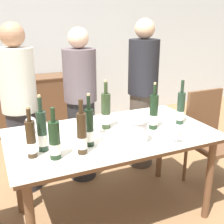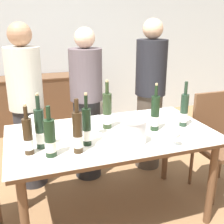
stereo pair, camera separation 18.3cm
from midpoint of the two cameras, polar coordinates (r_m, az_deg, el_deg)
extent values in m
plane|color=olive|center=(2.67, -2.09, -19.96)|extent=(12.00, 12.00, 0.00)
cube|color=silver|center=(4.65, -15.16, 14.64)|extent=(8.00, 0.10, 2.80)
cube|color=brown|center=(4.49, -17.30, 1.38)|extent=(1.54, 0.44, 0.81)
cube|color=brown|center=(4.39, -17.81, 6.56)|extent=(1.59, 0.46, 0.02)
cylinder|color=brown|center=(2.53, 17.12, -13.07)|extent=(0.06, 0.06, 0.74)
cylinder|color=brown|center=(2.65, -20.56, -12.00)|extent=(0.06, 0.06, 0.74)
cylinder|color=brown|center=(3.05, 8.02, -6.78)|extent=(0.06, 0.06, 0.74)
cube|color=brown|center=(2.28, -2.31, -4.90)|extent=(1.62, 0.90, 0.04)
cube|color=white|center=(2.27, -2.32, -4.41)|extent=(1.65, 0.93, 0.01)
cylinder|color=silver|center=(2.09, 2.34, -3.78)|extent=(0.18, 0.18, 0.18)
cylinder|color=silver|center=(2.05, 2.37, -1.58)|extent=(0.19, 0.19, 0.01)
cylinder|color=#332314|center=(1.91, -8.91, -4.45)|extent=(0.07, 0.07, 0.29)
cylinder|color=silver|center=(1.93, -8.82, -6.19)|extent=(0.07, 0.07, 0.08)
cylinder|color=#332314|center=(1.84, -9.20, 1.06)|extent=(0.03, 0.03, 0.09)
cylinder|color=#1E3323|center=(2.48, 11.74, 0.68)|extent=(0.07, 0.07, 0.28)
cylinder|color=silver|center=(2.49, 11.65, -0.67)|extent=(0.07, 0.07, 0.08)
cylinder|color=#1E3323|center=(2.42, 12.04, 5.06)|extent=(0.03, 0.03, 0.11)
cylinder|color=#332314|center=(1.94, -18.76, -5.36)|extent=(0.06, 0.06, 0.25)
cylinder|color=white|center=(1.97, -18.59, -6.85)|extent=(0.06, 0.06, 0.07)
cylinder|color=#332314|center=(1.89, -19.28, -0.63)|extent=(0.03, 0.03, 0.09)
cylinder|color=tan|center=(1.87, -19.44, 0.83)|extent=(0.02, 0.02, 0.02)
cylinder|color=black|center=(1.88, -14.36, -5.67)|extent=(0.07, 0.07, 0.26)
cylinder|color=silver|center=(1.91, -14.23, -7.22)|extent=(0.08, 0.08, 0.07)
cylinder|color=black|center=(1.82, -14.80, -0.60)|extent=(0.03, 0.03, 0.09)
cylinder|color=black|center=(2.33, 6.24, -0.07)|extent=(0.07, 0.07, 0.29)
cylinder|color=silver|center=(2.35, 6.19, -1.54)|extent=(0.07, 0.07, 0.08)
cylinder|color=black|center=(2.27, 6.41, 4.47)|extent=(0.03, 0.03, 0.09)
cylinder|color=tan|center=(2.26, 6.46, 5.77)|extent=(0.02, 0.02, 0.02)
cylinder|color=black|center=(2.02, -7.26, -3.25)|extent=(0.06, 0.06, 0.28)
cylinder|color=white|center=(2.04, -7.19, -4.84)|extent=(0.07, 0.07, 0.08)
cylinder|color=black|center=(1.96, -7.48, 1.87)|extent=(0.03, 0.03, 0.10)
cylinder|color=tan|center=(1.94, -7.55, 3.50)|extent=(0.02, 0.02, 0.02)
cylinder|color=#28381E|center=(2.32, -3.58, 0.13)|extent=(0.08, 0.08, 0.30)
cylinder|color=white|center=(2.35, -3.55, -1.40)|extent=(0.08, 0.08, 0.08)
cylinder|color=#28381E|center=(2.27, -3.68, 4.88)|extent=(0.03, 0.03, 0.10)
cylinder|color=tan|center=(2.26, -3.71, 6.26)|extent=(0.02, 0.02, 0.02)
cylinder|color=#1E3323|center=(2.01, -16.59, -3.83)|extent=(0.07, 0.07, 0.29)
cylinder|color=white|center=(2.04, -16.43, -5.48)|extent=(0.07, 0.07, 0.08)
cylinder|color=#1E3323|center=(1.95, -17.10, 1.44)|extent=(0.03, 0.03, 0.10)
cylinder|color=tan|center=(1.93, -17.26, 3.08)|extent=(0.02, 0.02, 0.02)
cylinder|color=white|center=(2.13, 10.53, -6.22)|extent=(0.07, 0.07, 0.00)
cylinder|color=white|center=(2.11, 10.59, -5.37)|extent=(0.01, 0.01, 0.06)
sphere|color=white|center=(2.09, 10.68, -3.89)|extent=(0.08, 0.08, 0.08)
cylinder|color=white|center=(2.27, -5.12, -4.39)|extent=(0.06, 0.06, 0.00)
cylinder|color=white|center=(2.25, -5.15, -3.36)|extent=(0.01, 0.01, 0.08)
sphere|color=white|center=(2.23, -5.20, -1.71)|extent=(0.08, 0.08, 0.08)
cylinder|color=white|center=(2.38, -18.14, -4.10)|extent=(0.07, 0.07, 0.00)
cylinder|color=white|center=(2.37, -18.22, -3.35)|extent=(0.01, 0.01, 0.06)
sphere|color=white|center=(2.35, -18.37, -1.97)|extent=(0.09, 0.09, 0.09)
cylinder|color=brown|center=(2.85, 17.55, -12.96)|extent=(0.03, 0.03, 0.43)
cylinder|color=brown|center=(3.09, 13.00, -9.92)|extent=(0.03, 0.03, 0.43)
cylinder|color=brown|center=(3.31, 18.18, -8.41)|extent=(0.03, 0.03, 0.43)
cube|color=brown|center=(2.98, 18.33, -6.57)|extent=(0.42, 0.42, 0.04)
cube|color=brown|center=(3.01, 16.43, -0.46)|extent=(0.42, 0.04, 0.51)
cylinder|color=#2D2D33|center=(2.97, -19.04, -7.37)|extent=(0.28, 0.28, 0.83)
cylinder|color=beige|center=(2.75, -20.57, 6.05)|extent=(0.33, 0.33, 0.59)
sphere|color=#A37556|center=(2.70, -21.55, 14.39)|extent=(0.22, 0.22, 0.22)
cylinder|color=#262628|center=(3.03, -7.85, -5.59)|extent=(0.28, 0.28, 0.87)
cylinder|color=#594C51|center=(2.82, -8.47, 7.39)|extent=(0.33, 0.33, 0.51)
sphere|color=beige|center=(2.77, -8.82, 14.65)|extent=(0.20, 0.20, 0.20)
cylinder|color=#51473D|center=(3.26, 4.37, -3.63)|extent=(0.28, 0.28, 0.87)
cylinder|color=black|center=(3.07, 4.70, 9.08)|extent=(0.33, 0.33, 0.58)
sphere|color=#DBAD89|center=(3.03, 4.90, 16.52)|extent=(0.21, 0.21, 0.21)
camera|label=1|loc=(0.09, -92.38, -0.79)|focal=45.00mm
camera|label=2|loc=(0.09, 87.62, 0.79)|focal=45.00mm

